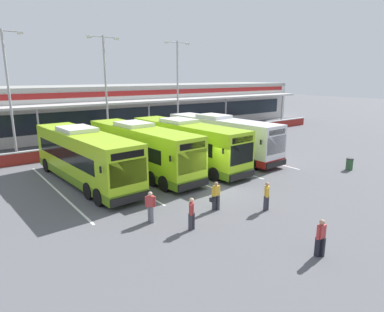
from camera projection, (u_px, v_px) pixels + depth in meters
ground_plane at (215, 189)px, 22.01m from camera, size 200.00×200.00×0.00m
terminal_building at (76, 110)px, 42.20m from camera, size 70.00×13.00×6.00m
red_barrier_wall at (119, 145)px, 33.14m from camera, size 60.00×0.40×1.10m
coach_bus_leftmost at (85, 157)px, 22.96m from camera, size 3.45×12.27×3.78m
coach_bus_left_centre at (141, 150)px, 25.34m from camera, size 3.45×12.27×3.78m
coach_bus_centre at (186, 144)px, 27.33m from camera, size 3.45×12.27×3.78m
coach_bus_right_centre at (221, 138)px, 30.31m from camera, size 3.45×12.27×3.78m
bay_stripe_far_west at (57, 190)px, 21.75m from camera, size 0.14×13.00×0.01m
bay_stripe_west at (117, 179)px, 24.21m from camera, size 0.14×13.00×0.01m
bay_stripe_mid_west at (166, 169)px, 26.67m from camera, size 0.14×13.00×0.01m
bay_stripe_centre at (207, 161)px, 29.12m from camera, size 0.14×13.00×0.01m
bay_stripe_mid_east at (241, 155)px, 31.58m from camera, size 0.14×13.00×0.01m
pedestrian_with_handbag at (216, 195)px, 18.40m from camera, size 0.62×0.31×1.62m
pedestrian_in_dark_coat at (267, 195)px, 18.34m from camera, size 0.43×0.46×1.62m
pedestrian_child at (192, 213)px, 16.01m from camera, size 0.42×0.47×1.62m
pedestrian_near_bin at (151, 206)px, 16.86m from camera, size 0.49×0.42×1.62m
pedestrian_approaching_bus at (321, 237)px, 13.62m from camera, size 0.53×0.30×1.62m
lamp_post_west at (8, 87)px, 28.59m from camera, size 3.24×0.28×11.00m
lamp_post_centre at (106, 86)px, 33.07m from camera, size 3.24×0.28×11.00m
lamp_post_east at (178, 84)px, 38.22m from camera, size 3.24×0.28×11.00m
litter_bin at (349, 164)px, 26.37m from camera, size 0.54×0.54×0.93m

